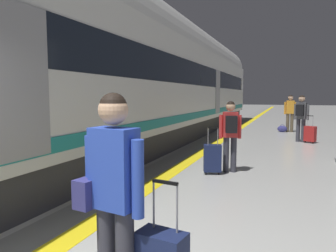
{
  "coord_description": "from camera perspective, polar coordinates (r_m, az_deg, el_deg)",
  "views": [
    {
      "loc": [
        1.77,
        -1.32,
        1.73
      ],
      "look_at": [
        -0.49,
        4.52,
        1.12
      ],
      "focal_mm": 33.66,
      "sensor_mm": 36.0,
      "label": 1
    }
  ],
  "objects": [
    {
      "name": "passenger_far",
      "position": [
        12.64,
        22.96,
        1.96
      ],
      "size": [
        0.52,
        0.41,
        1.74
      ],
      "color": "#383842",
      "rests_on": "ground"
    },
    {
      "name": "suitcase_near",
      "position": [
        7.01,
        8.04,
        -5.76
      ],
      "size": [
        0.43,
        0.33,
        1.05
      ],
      "color": "#19234C",
      "rests_on": "ground"
    },
    {
      "name": "safety_line_strip",
      "position": [
        11.7,
        8.94,
        -2.97
      ],
      "size": [
        0.36,
        80.0,
        0.01
      ],
      "primitive_type": "cube",
      "color": "yellow",
      "rests_on": "ground"
    },
    {
      "name": "suitcase_far",
      "position": [
        12.55,
        24.36,
        -1.29
      ],
      "size": [
        0.44,
        0.37,
        1.01
      ],
      "color": "#A51E1E",
      "rests_on": "ground"
    },
    {
      "name": "high_speed_train",
      "position": [
        9.54,
        -8.3,
        10.18
      ],
      "size": [
        2.94,
        33.79,
        4.97
      ],
      "color": "#38383D",
      "rests_on": "ground"
    },
    {
      "name": "passenger_near",
      "position": [
        7.17,
        11.23,
        -0.77
      ],
      "size": [
        0.48,
        0.38,
        1.6
      ],
      "color": "#383842",
      "rests_on": "ground"
    },
    {
      "name": "traveller_foreground",
      "position": [
        2.5,
        -10.0,
        -11.16
      ],
      "size": [
        0.57,
        0.31,
        1.75
      ],
      "color": "#383842",
      "rests_on": "ground"
    },
    {
      "name": "duffel_bag_mid",
      "position": [
        15.85,
        19.98,
        -0.48
      ],
      "size": [
        0.44,
        0.26,
        0.36
      ],
      "color": "navy",
      "rests_on": "ground"
    },
    {
      "name": "passenger_mid",
      "position": [
        15.95,
        21.25,
        2.64
      ],
      "size": [
        0.55,
        0.23,
        1.75
      ],
      "color": "brown",
      "rests_on": "ground"
    },
    {
      "name": "tactile_edge_band",
      "position": [
        11.79,
        7.09,
        -2.89
      ],
      "size": [
        0.74,
        80.0,
        0.01
      ],
      "primitive_type": "cube",
      "color": "slate",
      "rests_on": "ground"
    }
  ]
}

